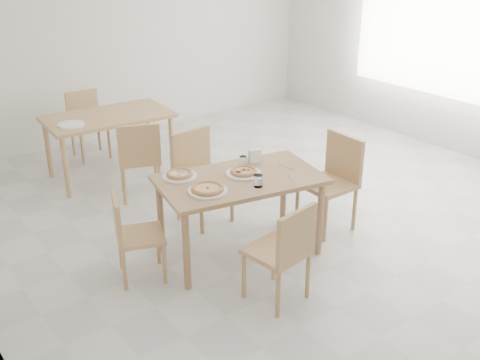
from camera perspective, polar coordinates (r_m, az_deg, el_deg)
room at (r=7.76m, az=21.35°, el=13.47°), size 7.28×7.00×7.00m
main_table at (r=4.91m, az=0.00°, el=-0.69°), size 1.54×1.07×0.75m
chair_south at (r=4.33m, az=4.57°, el=-6.90°), size 0.47×0.47×0.85m
chair_north at (r=5.60m, az=-4.21°, el=1.05°), size 0.48×0.48×0.92m
chair_west at (r=4.72m, az=-11.02°, el=-5.11°), size 0.49×0.49×0.78m
chair_east at (r=5.51m, az=9.54°, el=0.44°), size 0.47×0.47×0.93m
plate_margherita at (r=4.61m, az=-3.30°, el=-1.12°), size 0.33×0.33×0.02m
plate_mushroom at (r=4.90m, az=-6.14°, el=0.39°), size 0.30×0.30×0.02m
plate_pepperoni at (r=4.93m, az=0.38°, el=0.66°), size 0.31×0.31×0.02m
pizza_margherita at (r=4.60m, az=-3.30°, el=-0.87°), size 0.36×0.36×0.03m
pizza_mushroom at (r=4.89m, az=-6.16°, el=0.64°), size 0.29×0.29×0.03m
pizza_pepperoni at (r=4.92m, az=0.38°, el=0.91°), size 0.28×0.28×0.03m
tumbler_a at (r=4.68m, az=1.85°, el=-0.08°), size 0.08×0.08×0.10m
tumbler_b at (r=5.10m, az=0.31°, el=1.95°), size 0.07×0.07×0.09m
napkin_holder at (r=5.15m, az=1.49°, el=2.38°), size 0.13×0.09×0.14m
fork_a at (r=5.09m, az=4.72°, el=1.30°), size 0.04×0.17×0.01m
fork_b at (r=4.84m, az=5.35°, el=0.03°), size 0.07×0.18×0.01m
second_table at (r=6.76m, az=-13.26°, el=5.74°), size 1.48×0.91×0.75m
chair_back_s at (r=6.09m, az=-10.19°, el=2.50°), size 0.58×0.58×0.89m
chair_back_n at (r=7.51m, az=-15.34°, el=5.96°), size 0.44×0.44×0.84m
plate_empty at (r=6.47m, az=-16.79°, el=5.41°), size 0.29×0.29×0.02m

